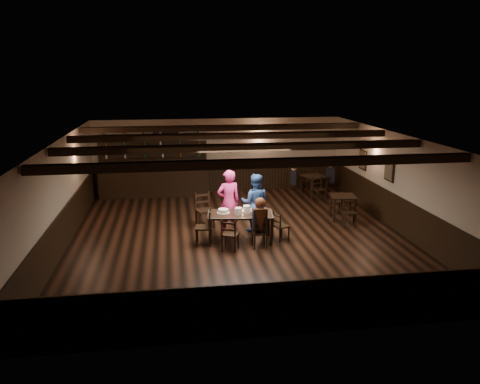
{
  "coord_description": "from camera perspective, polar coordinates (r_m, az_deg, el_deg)",
  "views": [
    {
      "loc": [
        -1.74,
        -11.88,
        4.36
      ],
      "look_at": [
        0.07,
        0.2,
        1.19
      ],
      "focal_mm": 35.0,
      "sensor_mm": 36.0,
      "label": 1
    }
  ],
  "objects": [
    {
      "name": "drink_glass",
      "position": [
        12.37,
        1.4,
        -2.2
      ],
      "size": [
        0.06,
        0.06,
        0.1
      ],
      "primitive_type": "cylinder",
      "color": "silver",
      "rests_on": "dining_table"
    },
    {
      "name": "tea_light",
      "position": [
        12.33,
        0.35,
        -2.37
      ],
      "size": [
        0.06,
        0.06,
        0.06
      ],
      "color": "#A5A8AD",
      "rests_on": "dining_table"
    },
    {
      "name": "back_table_a",
      "position": [
        14.35,
        12.43,
        -0.83
      ],
      "size": [
        0.82,
        0.82,
        0.75
      ],
      "color": "black",
      "rests_on": "ground"
    },
    {
      "name": "dining_table",
      "position": [
        12.23,
        0.02,
        -2.97
      ],
      "size": [
        1.78,
        1.03,
        0.75
      ],
      "color": "black",
      "rests_on": "ground"
    },
    {
      "name": "man_blue",
      "position": [
        12.96,
        1.83,
        -1.32
      ],
      "size": [
        0.92,
        0.79,
        1.64
      ],
      "primitive_type": "imported",
      "rotation": [
        0.0,
        0.0,
        2.91
      ],
      "color": "navy",
      "rests_on": "ground"
    },
    {
      "name": "cake",
      "position": [
        12.28,
        -2.05,
        -2.33
      ],
      "size": [
        0.34,
        0.34,
        0.1
      ],
      "color": "white",
      "rests_on": "dining_table"
    },
    {
      "name": "bar_counter",
      "position": [
        17.0,
        -10.44,
        1.95
      ],
      "size": [
        4.01,
        0.7,
        2.2
      ],
      "color": "black",
      "rests_on": "ground"
    },
    {
      "name": "room_shell",
      "position": [
        12.33,
        -0.19,
        2.29
      ],
      "size": [
        9.02,
        10.02,
        2.71
      ],
      "color": "beige",
      "rests_on": "ground"
    },
    {
      "name": "bg_patron_right",
      "position": [
        17.09,
        10.93,
        2.45
      ],
      "size": [
        0.24,
        0.38,
        0.78
      ],
      "color": "black",
      "rests_on": "ground"
    },
    {
      "name": "chair_near_right",
      "position": [
        11.82,
        2.48,
        -4.79
      ],
      "size": [
        0.37,
        0.35,
        0.78
      ],
      "color": "black",
      "rests_on": "ground"
    },
    {
      "name": "chair_end_right",
      "position": [
        12.37,
        4.77,
        -3.91
      ],
      "size": [
        0.47,
        0.48,
        0.78
      ],
      "color": "black",
      "rests_on": "ground"
    },
    {
      "name": "seated_person",
      "position": [
        11.73,
        2.45,
        -2.84
      ],
      "size": [
        0.36,
        0.54,
        0.88
      ],
      "color": "black",
      "rests_on": "ground"
    },
    {
      "name": "chair_end_left",
      "position": [
        12.05,
        -4.09,
        -3.98
      ],
      "size": [
        0.47,
        0.49,
        0.93
      ],
      "color": "black",
      "rests_on": "ground"
    },
    {
      "name": "menu_red",
      "position": [
        12.1,
        2.27,
        -2.82
      ],
      "size": [
        0.35,
        0.27,
        0.0
      ],
      "primitive_type": "cube",
      "rotation": [
        0.0,
        0.0,
        0.14
      ],
      "color": "maroon",
      "rests_on": "dining_table"
    },
    {
      "name": "salt_shaker",
      "position": [
        12.18,
        1.43,
        -2.48
      ],
      "size": [
        0.03,
        0.03,
        0.09
      ],
      "primitive_type": "cylinder",
      "color": "silver",
      "rests_on": "dining_table"
    },
    {
      "name": "menu_blue",
      "position": [
        12.33,
        2.61,
        -2.48
      ],
      "size": [
        0.4,
        0.34,
        0.0
      ],
      "primitive_type": "cube",
      "rotation": [
        0.0,
        0.0,
        -0.34
      ],
      "color": "#101050",
      "rests_on": "dining_table"
    },
    {
      "name": "woman_pink",
      "position": [
        12.81,
        -1.4,
        -1.19
      ],
      "size": [
        0.72,
        0.55,
        1.78
      ],
      "primitive_type": "imported",
      "rotation": [
        0.0,
        0.0,
        3.34
      ],
      "color": "#D93277",
      "rests_on": "ground"
    },
    {
      "name": "bg_patron_left",
      "position": [
        16.63,
        6.55,
        2.14
      ],
      "size": [
        0.3,
        0.39,
        0.7
      ],
      "color": "black",
      "rests_on": "ground"
    },
    {
      "name": "plate_stack_a",
      "position": [
        12.12,
        -0.21,
        -2.34
      ],
      "size": [
        0.19,
        0.19,
        0.18
      ],
      "primitive_type": "cylinder",
      "color": "white",
      "rests_on": "dining_table"
    },
    {
      "name": "pepper_shaker",
      "position": [
        12.17,
        2.15,
        -2.51
      ],
      "size": [
        0.03,
        0.03,
        0.08
      ],
      "primitive_type": "cylinder",
      "color": "#A5A8AD",
      "rests_on": "dining_table"
    },
    {
      "name": "plate_stack_b",
      "position": [
        12.2,
        0.8,
        -2.14
      ],
      "size": [
        0.18,
        0.18,
        0.21
      ],
      "primitive_type": "cylinder",
      "color": "white",
      "rests_on": "dining_table"
    },
    {
      "name": "chair_near_left",
      "position": [
        11.61,
        -1.3,
        -4.96
      ],
      "size": [
        0.5,
        0.49,
        0.83
      ],
      "color": "black",
      "rests_on": "ground"
    },
    {
      "name": "back_table_b",
      "position": [
        16.88,
        9.01,
        1.65
      ],
      "size": [
        0.95,
        0.95,
        0.75
      ],
      "color": "black",
      "rests_on": "ground"
    },
    {
      "name": "chair_far_pushed",
      "position": [
        13.46,
        -4.45,
        -1.81
      ],
      "size": [
        0.58,
        0.56,
        1.0
      ],
      "color": "black",
      "rests_on": "ground"
    },
    {
      "name": "ground",
      "position": [
        12.78,
        -0.2,
        -5.42
      ],
      "size": [
        10.0,
        10.0,
        0.0
      ],
      "primitive_type": "plane",
      "color": "black",
      "rests_on": "ground"
    }
  ]
}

